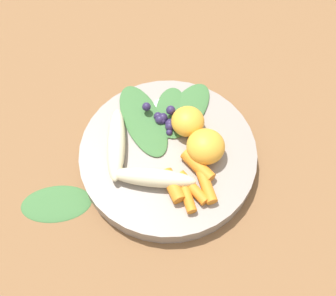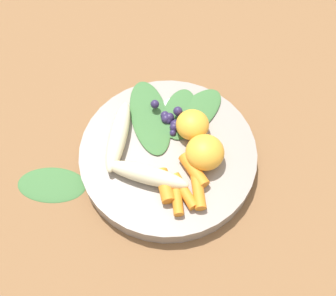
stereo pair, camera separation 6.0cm
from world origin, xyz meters
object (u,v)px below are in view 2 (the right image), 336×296
bowl (168,156)px  kale_leaf_stray (52,184)px  orange_segment_near (192,125)px  banana_peeled_left (147,175)px  banana_peeled_right (118,136)px

bowl → kale_leaf_stray: (-0.16, -0.08, -0.01)m
orange_segment_near → kale_leaf_stray: size_ratio=0.48×
orange_segment_near → kale_leaf_stray: orange_segment_near is taller
banana_peeled_left → banana_peeled_right: (-0.06, 0.05, 0.00)m
bowl → banana_peeled_right: size_ratio=2.17×
bowl → banana_peeled_left: size_ratio=2.17×
bowl → kale_leaf_stray: size_ratio=2.57×
bowl → orange_segment_near: orange_segment_near is taller
kale_leaf_stray → banana_peeled_right: bearing=-144.3°
bowl → banana_peeled_right: banana_peeled_right is taller
banana_peeled_right → orange_segment_near: orange_segment_near is taller
banana_peeled_right → orange_segment_near: (0.10, 0.04, 0.01)m
bowl → orange_segment_near: (0.03, 0.04, 0.03)m
bowl → banana_peeled_left: (-0.02, -0.05, 0.03)m
bowl → banana_peeled_right: (-0.08, -0.00, 0.03)m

